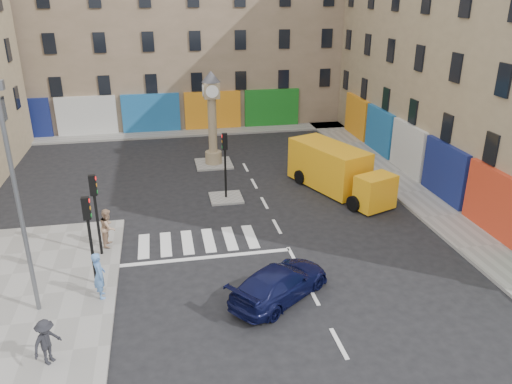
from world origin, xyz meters
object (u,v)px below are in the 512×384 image
object	(u,v)px
traffic_light_left_far	(95,202)
clock_pillar	(212,113)
lamp_post	(16,192)
yellow_van	(336,170)
traffic_light_island	(225,155)
traffic_light_left_near	(89,227)
pedestrian_tan	(108,227)
pedestrian_dark	(47,342)
pedestrian_blue	(99,275)
navy_sedan	(280,283)

from	to	relation	value
traffic_light_left_far	clock_pillar	distance (m)	13.05
lamp_post	traffic_light_left_far	bearing A→B (deg)	63.43
yellow_van	traffic_light_island	bearing A→B (deg)	158.88
traffic_light_left_near	lamp_post	world-z (taller)	lamp_post
clock_pillar	pedestrian_tan	size ratio (longest dim) A/B	3.44
traffic_light_island	lamp_post	size ratio (longest dim) A/B	0.45
traffic_light_left_near	clock_pillar	bearing A→B (deg)	65.45
yellow_van	pedestrian_dark	xyz separation A→B (m)	(-13.73, -12.23, -0.35)
traffic_light_island	yellow_van	xyz separation A→B (m)	(6.45, -0.03, -1.31)
traffic_light_left_far	pedestrian_dark	size ratio (longest dim) A/B	2.37
traffic_light_left_far	pedestrian_dark	xyz separation A→B (m)	(-0.98, -6.85, -1.69)
lamp_post	pedestrian_dark	world-z (taller)	lamp_post
yellow_van	pedestrian_tan	world-z (taller)	yellow_van
traffic_light_island	pedestrian_dark	distance (m)	14.35
lamp_post	clock_pillar	distance (m)	17.31
clock_pillar	traffic_light_left_near	bearing A→B (deg)	-114.55
traffic_light_left_near	traffic_light_left_far	bearing A→B (deg)	90.00
clock_pillar	lamp_post	bearing A→B (deg)	-118.35
traffic_light_island	lamp_post	distance (m)	12.52
clock_pillar	pedestrian_blue	distance (m)	16.18
traffic_light_left_far	navy_sedan	world-z (taller)	traffic_light_left_far
clock_pillar	pedestrian_tan	world-z (taller)	clock_pillar
yellow_van	clock_pillar	bearing A→B (deg)	116.09
traffic_light_island	navy_sedan	distance (m)	10.19
traffic_light_left_near	lamp_post	size ratio (longest dim) A/B	0.45
traffic_light_left_far	navy_sedan	xyz separation A→B (m)	(6.99, -4.59, -1.96)
traffic_light_left_near	yellow_van	distance (m)	14.99
navy_sedan	pedestrian_blue	bearing A→B (deg)	43.00
traffic_light_island	lamp_post	bearing A→B (deg)	-131.71
clock_pillar	yellow_van	distance (m)	9.11
clock_pillar	pedestrian_tan	xyz separation A→B (m)	(-6.00, -10.62, -2.51)
pedestrian_dark	pedestrian_blue	bearing A→B (deg)	17.83
traffic_light_left_near	pedestrian_tan	distance (m)	3.56
pedestrian_blue	traffic_light_left_near	bearing A→B (deg)	3.95
traffic_light_island	lamp_post	xyz separation A→B (m)	(-8.20, -9.20, 2.20)
traffic_light_left_near	yellow_van	size ratio (longest dim) A/B	0.50
lamp_post	navy_sedan	bearing A→B (deg)	-5.05
clock_pillar	navy_sedan	distance (m)	16.25
clock_pillar	yellow_van	xyz separation A→B (m)	(6.45, -6.02, -2.26)
traffic_light_left_far	lamp_post	xyz separation A→B (m)	(-1.90, -3.80, 2.17)
lamp_post	yellow_van	world-z (taller)	lamp_post
yellow_van	pedestrian_dark	world-z (taller)	yellow_van
clock_pillar	pedestrian_blue	size ratio (longest dim) A/B	3.26
pedestrian_blue	pedestrian_tan	distance (m)	4.21
traffic_light_left_near	traffic_light_left_far	size ratio (longest dim) A/B	1.00
lamp_post	navy_sedan	world-z (taller)	lamp_post
traffic_light_left_near	pedestrian_tan	size ratio (longest dim) A/B	2.09
traffic_light_left_near	pedestrian_dark	size ratio (longest dim) A/B	2.37
clock_pillar	navy_sedan	bearing A→B (deg)	-87.54
traffic_light_island	pedestrian_blue	xyz separation A→B (m)	(-6.00, -8.83, -1.51)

